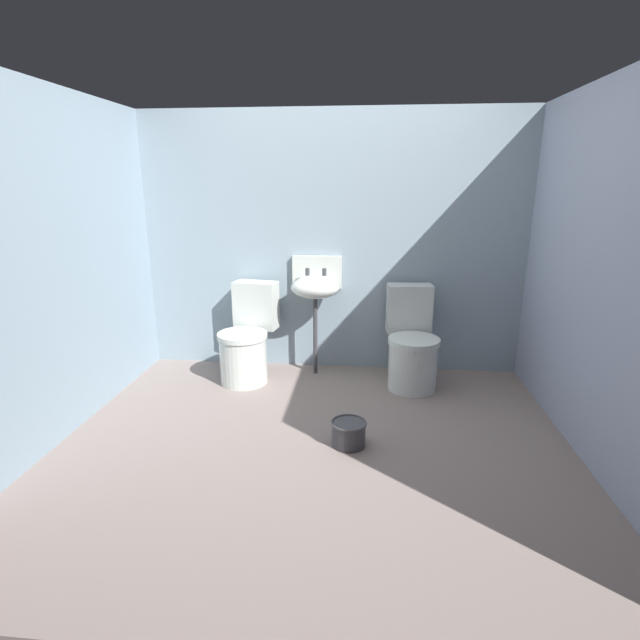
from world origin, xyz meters
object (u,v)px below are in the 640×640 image
Objects in this scene: toilet_right at (412,347)px; sink at (316,286)px; bucket at (349,433)px; toilet_left at (247,341)px.

toilet_right is 0.92m from sink.
toilet_right is at bearing 65.30° from bucket.
bucket is at bearing 60.67° from toilet_right.
bucket is (-0.46, -1.00, -0.24)m from toilet_right.
bucket is (0.33, -1.18, -0.67)m from sink.
toilet_left is at bearing 131.43° from bucket.
toilet_left is 3.46× the size of bucket.
toilet_right is 3.46× the size of bucket.
toilet_right is 0.79× the size of sink.
toilet_left is 0.79× the size of sink.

